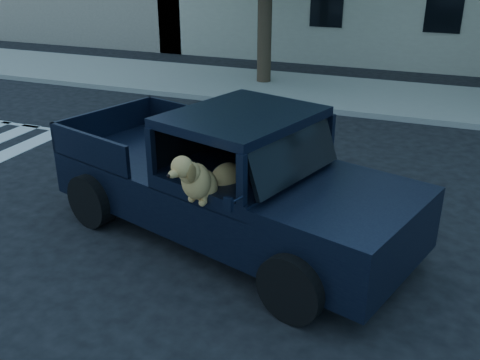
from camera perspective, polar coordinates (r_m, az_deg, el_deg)
The scene contains 4 objects.
ground at distance 7.72m, azimuth 6.74°, elevation -8.26°, with size 120.00×120.00×0.00m, color black.
far_sidewalk at distance 16.15m, azimuth 15.68°, elevation 8.40°, with size 60.00×4.00×0.15m, color gray.
lane_stripes at distance 10.59m, azimuth 22.31°, elevation -0.77°, with size 21.60×0.14×0.01m, color silver, non-canonical shape.
pickup_truck at distance 7.99m, azimuth -1.88°, elevation -1.46°, with size 5.94×3.68×1.99m.
Camera 1 is at (1.59, -6.38, 4.04)m, focal length 40.00 mm.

